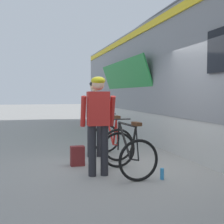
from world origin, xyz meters
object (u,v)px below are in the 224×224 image
bicycle_far_black (128,152)px  backpack_on_platform (77,156)px  cyclist_far_in_red (98,117)px  water_bottle_near_the_bikes (162,174)px  cyclist_near_in_white (95,111)px  bicycle_near_red (112,139)px

bicycle_far_black → backpack_on_platform: 1.20m
cyclist_far_in_red → water_bottle_near_the_bikes: 1.48m
cyclist_near_in_white → cyclist_far_in_red: (-0.29, -1.65, 0.00)m
cyclist_near_in_white → backpack_on_platform: 1.28m
cyclist_near_in_white → bicycle_far_black: (0.25, -1.69, -0.65)m
backpack_on_platform → water_bottle_near_the_bikes: (1.24, -1.39, -0.10)m
cyclist_far_in_red → bicycle_far_black: size_ratio=1.59×
cyclist_near_in_white → water_bottle_near_the_bikes: size_ratio=9.12×
cyclist_far_in_red → backpack_on_platform: 1.24m
bicycle_far_black → water_bottle_near_the_bikes: bicycle_far_black is taller
cyclist_near_in_white → water_bottle_near_the_bikes: bearing=-72.1°
cyclist_far_in_red → water_bottle_near_the_bikes: (1.00, -0.52, -0.96)m
cyclist_far_in_red → backpack_on_platform: (-0.24, 0.86, -0.85)m
bicycle_near_red → water_bottle_near_the_bikes: 2.13m
cyclist_far_in_red → backpack_on_platform: size_ratio=4.40×
cyclist_far_in_red → water_bottle_near_the_bikes: cyclist_far_in_red is taller
cyclist_far_in_red → water_bottle_near_the_bikes: bearing=-27.7°
bicycle_near_red → water_bottle_near_the_bikes: (0.33, -2.09, -0.31)m
bicycle_far_black → water_bottle_near_the_bikes: size_ratio=5.73×
cyclist_near_in_white → bicycle_near_red: (0.37, -0.09, -0.65)m
water_bottle_near_the_bikes → bicycle_far_black: bearing=133.0°
bicycle_near_red → water_bottle_near_the_bikes: size_ratio=5.59×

